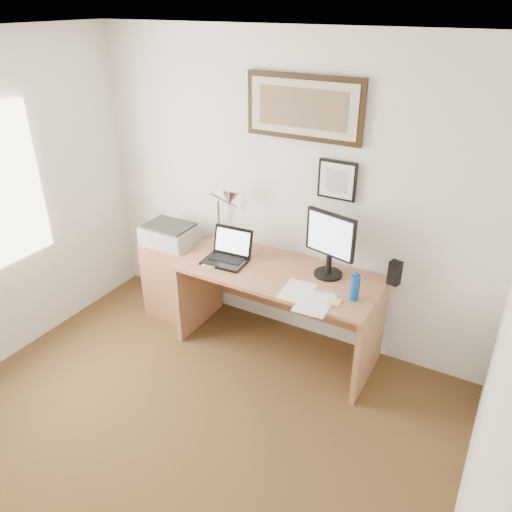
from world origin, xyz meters
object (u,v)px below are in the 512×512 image
Objects in this scene: lcd_monitor at (330,242)px; laptop at (228,254)px; printer at (170,234)px; side_cabinet at (177,278)px; water_bottle at (355,288)px; book at (207,259)px; desk at (283,292)px.

laptop is at bearing -168.16° from lcd_monitor.
printer is (-1.44, -0.11, -0.22)m from lcd_monitor.
water_bottle is (1.72, -0.14, 0.48)m from side_cabinet.
laptop is 0.85m from lcd_monitor.
side_cabinet is 1.58m from lcd_monitor.
water_bottle is at bearing 0.86° from book.
water_bottle is at bearing -15.21° from desk.
desk is at bearing 1.89° from side_cabinet.
lcd_monitor is at bearing 4.38° from printer.
side_cabinet is 1.79m from water_bottle.
book is 0.46× the size of lcd_monitor.
lcd_monitor is at bearing 7.80° from desk.
printer reaches higher than side_cabinet.
book is at bearing -162.05° from desk.
laptop is at bearing -5.21° from printer.
laptop reaches higher than side_cabinet.
book is (0.47, -0.16, 0.39)m from side_cabinet.
laptop is (-0.45, -0.12, 0.29)m from desk.
printer is (-0.02, -0.03, 0.45)m from side_cabinet.
desk is 4.49× the size of laptop.
desk is 0.64m from lcd_monitor.
side_cabinet is 3.03× the size of book.
lcd_monitor is 1.18× the size of printer.
lcd_monitor is (0.36, 0.05, 0.53)m from desk.
water_bottle is at bearing -2.95° from laptop.
lcd_monitor is at bearing 11.84° from laptop.
book is at bearing -165.73° from lcd_monitor.
water_bottle is 0.54× the size of laptop.
printer reaches higher than desk.
water_bottle is at bearing -37.60° from lcd_monitor.
printer is at bearing -176.75° from desk.
book is 0.68m from desk.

